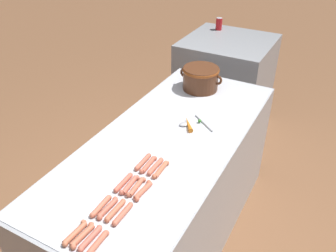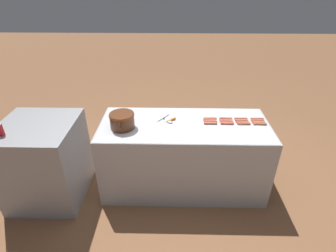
{
  "view_description": "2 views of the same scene",
  "coord_description": "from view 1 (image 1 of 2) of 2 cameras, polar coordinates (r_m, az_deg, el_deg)",
  "views": [
    {
      "loc": [
        0.87,
        -1.6,
        2.19
      ],
      "look_at": [
        -0.07,
        0.12,
        0.91
      ],
      "focal_mm": 37.82,
      "sensor_mm": 36.0,
      "label": 1
    },
    {
      "loc": [
        -2.65,
        0.14,
        2.44
      ],
      "look_at": [
        -0.05,
        0.19,
        0.91
      ],
      "focal_mm": 28.02,
      "sensor_mm": 36.0,
      "label": 2
    }
  ],
  "objects": [
    {
      "name": "ground_plane",
      "position": [
        2.85,
        0.01,
        -17.06
      ],
      "size": [
        20.0,
        20.0,
        0.0
      ],
      "primitive_type": "plane",
      "color": "brown"
    },
    {
      "name": "griddle_counter",
      "position": [
        2.51,
        0.01,
        -10.38
      ],
      "size": [
        0.84,
        1.99,
        0.91
      ],
      "color": "#ADAFB5",
      "rests_on": "ground_plane"
    },
    {
      "name": "back_cabinet",
      "position": [
        3.82,
        9.13,
        6.47
      ],
      "size": [
        0.85,
        0.84,
        1.0
      ],
      "primitive_type": "cube",
      "color": "#939599",
      "rests_on": "ground_plane"
    },
    {
      "name": "hot_dog_0",
      "position": [
        1.7,
        -14.82,
        -16.32
      ],
      "size": [
        0.03,
        0.16,
        0.03
      ],
      "color": "#CC714F",
      "rests_on": "griddle_counter"
    },
    {
      "name": "hot_dog_1",
      "position": [
        1.78,
        -10.76,
        -12.57
      ],
      "size": [
        0.03,
        0.16,
        0.03
      ],
      "color": "#D27053",
      "rests_on": "griddle_counter"
    },
    {
      "name": "hot_dog_2",
      "position": [
        1.89,
        -7.28,
        -8.99
      ],
      "size": [
        0.03,
        0.16,
        0.03
      ],
      "color": "#D86750",
      "rests_on": "griddle_counter"
    },
    {
      "name": "hot_dog_3",
      "position": [
        2.01,
        -4.12,
        -5.76
      ],
      "size": [
        0.03,
        0.16,
        0.03
      ],
      "color": "#CC6A51",
      "rests_on": "griddle_counter"
    },
    {
      "name": "hot_dog_4",
      "position": [
        1.68,
        -13.62,
        -16.78
      ],
      "size": [
        0.04,
        0.16,
        0.03
      ],
      "color": "#D16E4E",
      "rests_on": "griddle_counter"
    },
    {
      "name": "hot_dog_5",
      "position": [
        1.77,
        -9.7,
        -12.9
      ],
      "size": [
        0.03,
        0.16,
        0.03
      ],
      "color": "#CB674F",
      "rests_on": "griddle_counter"
    },
    {
      "name": "hot_dog_6",
      "position": [
        1.87,
        -6.2,
        -9.42
      ],
      "size": [
        0.04,
        0.16,
        0.03
      ],
      "color": "#D56A54",
      "rests_on": "griddle_counter"
    },
    {
      "name": "hot_dog_7",
      "position": [
        1.99,
        -3.18,
        -6.22
      ],
      "size": [
        0.03,
        0.16,
        0.03
      ],
      "color": "#D06950",
      "rests_on": "griddle_counter"
    },
    {
      "name": "hot_dog_8",
      "position": [
        1.66,
        -12.43,
        -17.28
      ],
      "size": [
        0.03,
        0.16,
        0.03
      ],
      "color": "#D26854",
      "rests_on": "griddle_counter"
    },
    {
      "name": "hot_dog_9",
      "position": [
        1.75,
        -8.49,
        -13.29
      ],
      "size": [
        0.03,
        0.16,
        0.03
      ],
      "color": "#CF6E4D",
      "rests_on": "griddle_counter"
    },
    {
      "name": "hot_dog_10",
      "position": [
        1.86,
        -5.16,
        -9.76
      ],
      "size": [
        0.04,
        0.16,
        0.03
      ],
      "color": "#CD6E52",
      "rests_on": "griddle_counter"
    },
    {
      "name": "hot_dog_11",
      "position": [
        1.98,
        -2.04,
        -6.53
      ],
      "size": [
        0.03,
        0.16,
        0.03
      ],
      "color": "#D76C52",
      "rests_on": "griddle_counter"
    },
    {
      "name": "hot_dog_12",
      "position": [
        1.64,
        -11.38,
        -18.11
      ],
      "size": [
        0.03,
        0.16,
        0.03
      ],
      "color": "#D1694D",
      "rests_on": "griddle_counter"
    },
    {
      "name": "hot_dog_13",
      "position": [
        1.73,
        -7.29,
        -13.87
      ],
      "size": [
        0.03,
        0.16,
        0.03
      ],
      "color": "#CC694F",
      "rests_on": "griddle_counter"
    },
    {
      "name": "hot_dog_14",
      "position": [
        1.84,
        -4.04,
        -10.33
      ],
      "size": [
        0.04,
        0.16,
        0.03
      ],
      "color": "#D7694C",
      "rests_on": "griddle_counter"
    },
    {
      "name": "hot_dog_15",
      "position": [
        1.95,
        -1.18,
        -7.03
      ],
      "size": [
        0.03,
        0.16,
        0.03
      ],
      "color": "#D16F4D",
      "rests_on": "griddle_counter"
    },
    {
      "name": "bean_pot",
      "position": [
        2.76,
        5.29,
        7.87
      ],
      "size": [
        0.35,
        0.28,
        0.18
      ],
      "color": "#562D19",
      "rests_on": "griddle_counter"
    },
    {
      "name": "serving_spoon",
      "position": [
        2.34,
        3.71,
        0.37
      ],
      "size": [
        0.24,
        0.19,
        0.02
      ],
      "color": "#B7B7BC",
      "rests_on": "griddle_counter"
    },
    {
      "name": "carrot",
      "position": [
        2.33,
        3.4,
        0.39
      ],
      "size": [
        0.13,
        0.16,
        0.03
      ],
      "color": "orange",
      "rests_on": "griddle_counter"
    },
    {
      "name": "soda_can",
      "position": [
        3.89,
        8.21,
        15.99
      ],
      "size": [
        0.07,
        0.07,
        0.13
      ],
      "color": "red",
      "rests_on": "back_cabinet"
    }
  ]
}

